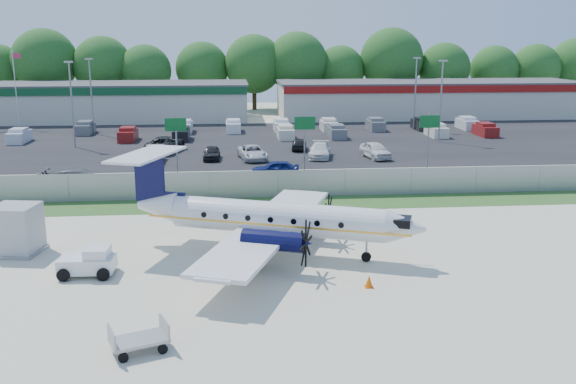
{
  "coord_description": "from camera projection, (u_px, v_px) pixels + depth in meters",
  "views": [
    {
      "loc": [
        -3.45,
        -31.73,
        11.42
      ],
      "look_at": [
        0.0,
        6.0,
        2.3
      ],
      "focal_mm": 40.0,
      "sensor_mm": 36.0,
      "label": 1
    }
  ],
  "objects": [
    {
      "name": "flagpole_east",
      "position": [
        16.0,
        84.0,
        82.89
      ],
      "size": [
        1.06,
        0.12,
        10.0
      ],
      "color": "silver",
      "rests_on": "ground"
    },
    {
      "name": "perimeter_fence",
      "position": [
        278.0,
        184.0,
        47.02
      ],
      "size": [
        120.0,
        0.06,
        1.99
      ],
      "color": "gray",
      "rests_on": "ground"
    },
    {
      "name": "parked_car_b",
      "position": [
        212.0,
        160.0,
        61.82
      ],
      "size": [
        1.65,
        3.88,
        1.31
      ],
      "primitive_type": "imported",
      "rotation": [
        0.0,
        0.0,
        -0.03
      ],
      "color": "black",
      "rests_on": "ground"
    },
    {
      "name": "baggage_cart_near",
      "position": [
        235.0,
        260.0,
        32.52
      ],
      "size": [
        1.89,
        1.27,
        0.93
      ],
      "color": "gray",
      "rests_on": "ground"
    },
    {
      "name": "sign_right",
      "position": [
        429.0,
        129.0,
        56.28
      ],
      "size": [
        1.8,
        0.26,
        5.0
      ],
      "color": "gray",
      "rests_on": "ground"
    },
    {
      "name": "road_car_west",
      "position": [
        80.0,
        191.0,
        49.29
      ],
      "size": [
        5.97,
        2.75,
        1.69
      ],
      "primitive_type": "imported",
      "rotation": [
        0.0,
        0.0,
        1.5
      ],
      "color": "#595B5E",
      "rests_on": "ground"
    },
    {
      "name": "parked_car_e",
      "position": [
        375.0,
        158.0,
        62.58
      ],
      "size": [
        2.67,
        4.85,
        1.56
      ],
      "primitive_type": "imported",
      "rotation": [
        0.0,
        0.0,
        0.19
      ],
      "color": "silver",
      "rests_on": "ground"
    },
    {
      "name": "cone_nose",
      "position": [
        369.0,
        282.0,
        30.11
      ],
      "size": [
        0.41,
        0.41,
        0.58
      ],
      "color": "#E95707",
      "rests_on": "ground"
    },
    {
      "name": "ground",
      "position": [
        298.0,
        261.0,
        33.7
      ],
      "size": [
        170.0,
        170.0,
        0.0
      ],
      "primitive_type": "plane",
      "color": "beige",
      "rests_on": "ground"
    },
    {
      "name": "parked_car_d",
      "position": [
        320.0,
        158.0,
        62.84
      ],
      "size": [
        2.88,
        5.19,
        1.42
      ],
      "primitive_type": "imported",
      "rotation": [
        0.0,
        0.0,
        -0.19
      ],
      "color": "silver",
      "rests_on": "ground"
    },
    {
      "name": "grass_verge",
      "position": [
        280.0,
        204.0,
        45.32
      ],
      "size": [
        170.0,
        4.0,
        0.02
      ],
      "primitive_type": "cube",
      "color": "#2D561E",
      "rests_on": "ground"
    },
    {
      "name": "baggage_cart_far",
      "position": [
        139.0,
        339.0,
        23.86
      ],
      "size": [
        2.39,
        1.92,
        1.09
      ],
      "color": "gray",
      "rests_on": "ground"
    },
    {
      "name": "far_parking_rows",
      "position": [
        259.0,
        135.0,
        77.27
      ],
      "size": [
        56.0,
        10.0,
        1.6
      ],
      "primitive_type": null,
      "color": "gray",
      "rests_on": "ground"
    },
    {
      "name": "aircraft",
      "position": [
        271.0,
        218.0,
        34.5
      ],
      "size": [
        16.8,
        16.35,
        5.17
      ],
      "color": "silver",
      "rests_on": "ground"
    },
    {
      "name": "light_pole_ne",
      "position": [
        441.0,
        95.0,
        71.04
      ],
      "size": [
        0.9,
        0.35,
        9.09
      ],
      "color": "gray",
      "rests_on": "ground"
    },
    {
      "name": "sign_left",
      "position": [
        176.0,
        133.0,
        54.33
      ],
      "size": [
        1.8,
        0.26,
        5.0
      ],
      "color": "gray",
      "rests_on": "ground"
    },
    {
      "name": "parked_car_g",
      "position": [
        299.0,
        150.0,
        67.09
      ],
      "size": [
        1.97,
        3.91,
        1.28
      ],
      "primitive_type": "imported",
      "rotation": [
        0.0,
        0.0,
        3.02
      ],
      "color": "black",
      "rests_on": "ground"
    },
    {
      "name": "parked_car_c",
      "position": [
        253.0,
        160.0,
        61.8
      ],
      "size": [
        3.05,
        5.26,
        1.38
      ],
      "primitive_type": "imported",
      "rotation": [
        0.0,
        0.0,
        0.16
      ],
      "color": "silver",
      "rests_on": "ground"
    },
    {
      "name": "light_pole_nw",
      "position": [
        72.0,
        98.0,
        67.5
      ],
      "size": [
        0.9,
        0.35,
        9.09
      ],
      "color": "gray",
      "rests_on": "ground"
    },
    {
      "name": "parked_car_a",
      "position": [
        153.0,
        163.0,
        60.14
      ],
      "size": [
        2.0,
        4.89,
        1.42
      ],
      "primitive_type": "imported",
      "rotation": [
        0.0,
        0.0,
        -0.0
      ],
      "color": "silver",
      "rests_on": "ground"
    },
    {
      "name": "light_pole_sw",
      "position": [
        91.0,
        91.0,
        77.18
      ],
      "size": [
        0.9,
        0.35,
        9.09
      ],
      "color": "gray",
      "rests_on": "ground"
    },
    {
      "name": "service_container",
      "position": [
        17.0,
        231.0,
        34.7
      ],
      "size": [
        2.78,
        2.78,
        2.67
      ],
      "color": "#A5A7AC",
      "rests_on": "ground"
    },
    {
      "name": "road_car_mid",
      "position": [
        276.0,
        177.0,
        54.27
      ],
      "size": [
        4.17,
        1.97,
        1.38
      ],
      "primitive_type": "imported",
      "rotation": [
        0.0,
        0.0,
        -1.66
      ],
      "color": "navy",
      "rests_on": "ground"
    },
    {
      "name": "parking_lot",
      "position": [
        261.0,
        142.0,
        72.43
      ],
      "size": [
        170.0,
        32.0,
        0.02
      ],
      "primitive_type": "cube",
      "color": "black",
      "rests_on": "ground"
    },
    {
      "name": "tree_line",
      "position": [
        250.0,
        109.0,
        105.35
      ],
      "size": [
        112.0,
        6.0,
        14.0
      ],
      "primitive_type": null,
      "color": "#1E5318",
      "rests_on": "ground"
    },
    {
      "name": "parked_car_f",
      "position": [
        166.0,
        152.0,
        66.07
      ],
      "size": [
        4.12,
        6.4,
        1.64
      ],
      "primitive_type": "imported",
      "rotation": [
        0.0,
        0.0,
        2.89
      ],
      "color": "black",
      "rests_on": "ground"
    },
    {
      "name": "pushback_tug",
      "position": [
        90.0,
        262.0,
        31.59
      ],
      "size": [
        2.7,
        1.98,
        1.42
      ],
      "color": "silver",
      "rests_on": "ground"
    },
    {
      "name": "access_road",
      "position": [
        273.0,
        182.0,
        52.1
      ],
      "size": [
        170.0,
        8.0,
        0.02
      ],
      "primitive_type": "cube",
      "color": "black",
      "rests_on": "ground"
    },
    {
      "name": "sign_mid",
      "position": [
        305.0,
        131.0,
        55.3
      ],
      "size": [
        1.8,
        0.26,
        5.0
      ],
      "color": "gray",
      "rests_on": "ground"
    },
    {
      "name": "building_west",
      "position": [
        84.0,
        102.0,
        90.97
      ],
      "size": [
        46.4,
        12.4,
        5.24
      ],
      "color": "beige",
      "rests_on": "ground"
    },
    {
      "name": "light_pole_se",
      "position": [
        416.0,
        88.0,
        80.72
      ],
      "size": [
        0.9,
        0.35,
        9.09
      ],
      "color": "gray",
      "rests_on": "ground"
    },
    {
      "name": "building_east",
      "position": [
        427.0,
        99.0,
        95.4
      ],
      "size": [
        44.4,
        12.4,
        5.24
      ],
      "color": "beige",
      "rests_on": "ground"
    },
    {
      "name": "cone_starboard_wing",
      "position": [
        234.0,
        208.0,
        43.06
      ],
      "size": [
        0.43,
        0.43,
        0.61
      ],
      "color": "#E95707",
      "rests_on": "ground"
    }
  ]
}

